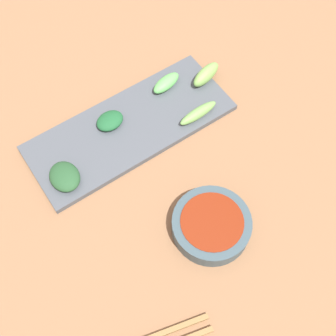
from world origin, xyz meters
TOP-DOWN VIEW (x-y plane):
  - tabletop at (0.00, 0.00)m, footprint 2.10×2.10m
  - sauce_bowl at (-0.18, -0.03)m, footprint 0.13×0.13m
  - serving_plate at (0.07, -0.03)m, footprint 0.16×0.40m
  - broccoli_leafy_0 at (0.04, 0.13)m, footprint 0.06×0.05m
  - broccoli_stalk_1 at (0.08, -0.21)m, footprint 0.04×0.08m
  - broccoli_leafy_2 at (0.10, 0.00)m, footprint 0.05×0.06m
  - broccoli_stalk_3 at (0.11, -0.14)m, footprint 0.04×0.07m
  - broccoli_stalk_4 at (0.02, -0.15)m, footprint 0.02×0.09m

SIDE VIEW (x-z plane):
  - tabletop at x=0.00m, z-range 0.00..0.02m
  - serving_plate at x=0.07m, z-range 0.02..0.03m
  - sauce_bowl at x=-0.18m, z-range 0.02..0.06m
  - broccoli_leafy_2 at x=0.10m, z-range 0.03..0.05m
  - broccoli_stalk_4 at x=0.02m, z-range 0.03..0.05m
  - broccoli_stalk_3 at x=0.11m, z-range 0.03..0.05m
  - broccoli_leafy_0 at x=0.04m, z-range 0.03..0.06m
  - broccoli_stalk_1 at x=0.08m, z-range 0.03..0.06m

